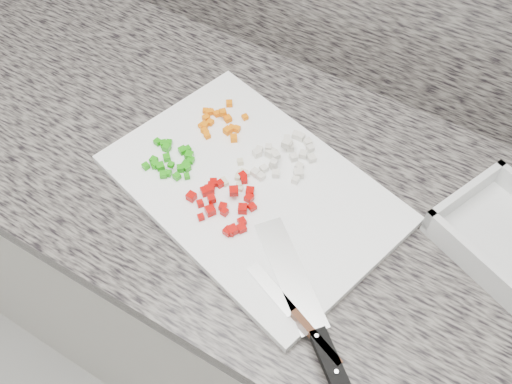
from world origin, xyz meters
The scene contains 10 objects.
cabinet centered at (0.00, 1.44, 0.43)m, with size 3.92×0.62×0.86m, color silver.
countertop centered at (0.00, 1.44, 0.88)m, with size 3.96×0.64×0.04m, color #645F58.
cutting_board centered at (-0.03, 1.40, 0.91)m, with size 0.48×0.32×0.02m, color white.
carrot_pile centered at (-0.15, 1.49, 0.92)m, with size 0.10×0.10×0.02m.
onion_pile centered at (-0.01, 1.48, 0.92)m, with size 0.11×0.13×0.02m.
green_pepper_pile centered at (-0.18, 1.37, 0.92)m, with size 0.10×0.08×0.02m.
red_pepper_pile centered at (-0.05, 1.34, 0.92)m, with size 0.12×0.12×0.02m.
garlic_pile centered at (-0.06, 1.40, 0.92)m, with size 0.05×0.06×0.01m.
chef_knife centered at (0.19, 1.22, 0.92)m, with size 0.28×0.24×0.02m.
paring_knife centered at (0.17, 1.22, 0.92)m, with size 0.19×0.09×0.02m.
Camera 1 is at (0.27, 0.91, 1.69)m, focal length 40.00 mm.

